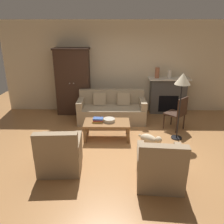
% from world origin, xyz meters
% --- Properties ---
extents(ground_plane, '(9.60, 9.60, 0.00)m').
position_xyz_m(ground_plane, '(0.00, 0.00, 0.00)').
color(ground_plane, '#B27A47').
extents(back_wall, '(7.20, 0.10, 2.80)m').
position_xyz_m(back_wall, '(0.00, 2.55, 1.40)').
color(back_wall, beige).
rests_on(back_wall, ground).
extents(fireplace, '(1.26, 0.48, 1.12)m').
position_xyz_m(fireplace, '(1.55, 2.30, 0.57)').
color(fireplace, '#4C4947').
rests_on(fireplace, ground).
extents(armoire, '(1.06, 0.57, 2.02)m').
position_xyz_m(armoire, '(-1.40, 2.22, 1.01)').
color(armoire, '#382319').
rests_on(armoire, ground).
extents(couch, '(1.93, 0.88, 0.86)m').
position_xyz_m(couch, '(-0.21, 1.57, 0.32)').
color(couch, tan).
rests_on(couch, ground).
extents(coffee_table, '(1.10, 0.60, 0.42)m').
position_xyz_m(coffee_table, '(-0.30, 0.44, 0.37)').
color(coffee_table, olive).
rests_on(coffee_table, ground).
extents(fruit_bowl, '(0.28, 0.28, 0.08)m').
position_xyz_m(fruit_bowl, '(-0.25, 0.46, 0.46)').
color(fruit_bowl, beige).
rests_on(fruit_bowl, coffee_table).
extents(book_stack, '(0.26, 0.19, 0.10)m').
position_xyz_m(book_stack, '(-0.52, 0.44, 0.47)').
color(book_stack, gold).
rests_on(book_stack, coffee_table).
extents(mantel_vase_terracotta, '(0.13, 0.13, 0.32)m').
position_xyz_m(mantel_vase_terracotta, '(1.17, 2.28, 1.28)').
color(mantel_vase_terracotta, '#A86042').
rests_on(mantel_vase_terracotta, fireplace).
extents(mantel_vase_cream, '(0.13, 0.13, 0.24)m').
position_xyz_m(mantel_vase_cream, '(1.55, 2.28, 1.24)').
color(mantel_vase_cream, beige).
rests_on(mantel_vase_cream, fireplace).
extents(armchair_near_left, '(0.82, 0.81, 0.88)m').
position_xyz_m(armchair_near_left, '(-1.13, -0.91, 0.32)').
color(armchair_near_left, '#997F60').
rests_on(armchair_near_left, ground).
extents(armchair_near_right, '(0.83, 0.83, 0.88)m').
position_xyz_m(armchair_near_right, '(0.66, -1.31, 0.32)').
color(armchair_near_right, '#997F60').
rests_on(armchair_near_right, ground).
extents(side_chair_wooden, '(0.62, 0.62, 0.90)m').
position_xyz_m(side_chair_wooden, '(1.53, 0.95, 0.51)').
color(side_chair_wooden, '#382319').
rests_on(side_chair_wooden, ground).
extents(floor_lamp, '(0.36, 0.36, 1.61)m').
position_xyz_m(floor_lamp, '(1.41, 0.44, 1.39)').
color(floor_lamp, black).
rests_on(floor_lamp, ground).
extents(dog, '(0.48, 0.42, 0.39)m').
position_xyz_m(dog, '(0.66, -0.14, 0.25)').
color(dog, beige).
rests_on(dog, ground).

